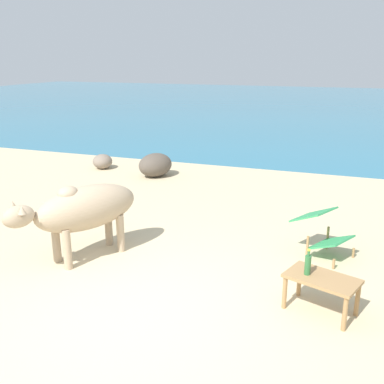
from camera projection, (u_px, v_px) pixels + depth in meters
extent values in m
cube|color=#CCB78E|center=(131.00, 318.00, 4.83)|extent=(18.00, 14.00, 0.04)
cube|color=teal|center=(315.00, 108.00, 24.63)|extent=(60.00, 36.00, 0.03)
cylinder|color=tan|center=(67.00, 249.00, 5.83)|extent=(0.11, 0.11, 0.56)
cylinder|color=tan|center=(56.00, 242.00, 6.05)|extent=(0.11, 0.11, 0.56)
cylinder|color=tan|center=(120.00, 233.00, 6.37)|extent=(0.11, 0.11, 0.56)
cylinder|color=tan|center=(109.00, 227.00, 6.59)|extent=(0.11, 0.11, 0.56)
ellipsoid|color=tan|center=(87.00, 207.00, 6.08)|extent=(1.20, 1.61, 0.61)
ellipsoid|color=tan|center=(18.00, 217.00, 5.44)|extent=(0.40, 0.47, 0.28)
cone|color=tan|center=(22.00, 210.00, 5.31)|extent=(0.14, 0.14, 0.10)
cone|color=tan|center=(13.00, 204.00, 5.51)|extent=(0.14, 0.14, 0.10)
ellipsoid|color=tan|center=(68.00, 193.00, 5.83)|extent=(0.35, 0.36, 0.20)
cube|color=#A37A4C|center=(322.00, 279.00, 4.80)|extent=(0.86, 0.67, 0.04)
cylinder|color=#A37A4C|center=(357.00, 300.00, 4.79)|extent=(0.05, 0.05, 0.39)
cylinder|color=#A37A4C|center=(345.00, 314.00, 4.52)|extent=(0.05, 0.05, 0.39)
cylinder|color=#A37A4C|center=(299.00, 280.00, 5.20)|extent=(0.05, 0.05, 0.39)
cylinder|color=#A37A4C|center=(285.00, 292.00, 4.93)|extent=(0.05, 0.05, 0.39)
cylinder|color=#2D6B38|center=(308.00, 265.00, 4.83)|extent=(0.07, 0.07, 0.22)
cylinder|color=#2D6B38|center=(309.00, 253.00, 4.79)|extent=(0.03, 0.03, 0.06)
cylinder|color=yellow|center=(309.00, 250.00, 4.78)|extent=(0.03, 0.03, 0.02)
cylinder|color=#A37A4C|center=(353.00, 253.00, 6.22)|extent=(0.04, 0.04, 0.14)
cylinder|color=#A37A4C|center=(334.00, 264.00, 5.88)|extent=(0.04, 0.04, 0.14)
cylinder|color=#A37A4C|center=(328.00, 238.00, 6.48)|extent=(0.04, 0.04, 0.34)
cylinder|color=#A37A4C|center=(307.00, 248.00, 6.15)|extent=(0.04, 0.04, 0.34)
cube|color=#339356|center=(331.00, 242.00, 6.15)|extent=(0.62, 0.66, 0.21)
cube|color=#339356|center=(313.00, 214.00, 6.27)|extent=(0.65, 0.68, 0.23)
ellipsoid|color=brown|center=(155.00, 165.00, 10.38)|extent=(0.95, 1.04, 0.55)
ellipsoid|color=gray|center=(103.00, 161.00, 11.14)|extent=(0.68, 0.69, 0.36)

